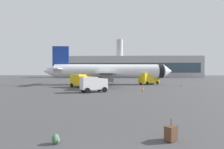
% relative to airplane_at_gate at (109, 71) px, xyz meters
% --- Properties ---
extents(airplane_at_gate, '(35.77, 32.29, 10.50)m').
position_rel_airplane_at_gate_xyz_m(airplane_at_gate, '(0.00, 0.00, 0.00)').
color(airplane_at_gate, white).
rests_on(airplane_at_gate, ground).
extents(service_truck, '(5.14, 4.69, 2.90)m').
position_rel_airplane_at_gate_xyz_m(service_truck, '(-6.03, -9.56, -2.05)').
color(service_truck, yellow).
rests_on(service_truck, ground).
extents(fuel_truck, '(6.18, 5.63, 3.20)m').
position_rel_airplane_at_gate_xyz_m(fuel_truck, '(11.02, 0.84, -1.88)').
color(fuel_truck, yellow).
rests_on(fuel_truck, ground).
extents(cargo_van, '(4.81, 4.00, 2.60)m').
position_rel_airplane_at_gate_xyz_m(cargo_van, '(-1.74, -19.08, -2.21)').
color(cargo_van, white).
rests_on(cargo_van, ground).
extents(safety_cone_near, '(0.44, 0.44, 0.82)m').
position_rel_airplane_at_gate_xyz_m(safety_cone_near, '(18.06, -4.81, -3.25)').
color(safety_cone_near, '#F2590C').
rests_on(safety_cone_near, ground).
extents(safety_cone_mid, '(0.44, 0.44, 0.62)m').
position_rel_airplane_at_gate_xyz_m(safety_cone_mid, '(-7.64, 0.37, -3.35)').
color(safety_cone_mid, '#F2590C').
rests_on(safety_cone_mid, ground).
extents(safety_cone_far, '(0.44, 0.44, 0.68)m').
position_rel_airplane_at_gate_xyz_m(safety_cone_far, '(11.76, 1.74, -3.32)').
color(safety_cone_far, '#F2590C').
rests_on(safety_cone_far, ground).
extents(safety_cone_outer, '(0.44, 0.44, 0.80)m').
position_rel_airplane_at_gate_xyz_m(safety_cone_outer, '(6.90, -17.05, -3.26)').
color(safety_cone_outer, '#F2590C').
rests_on(safety_cone_outer, ground).
extents(rolling_suitcase, '(0.74, 0.73, 1.10)m').
position_rel_airplane_at_gate_xyz_m(rolling_suitcase, '(5.09, -40.45, -3.27)').
color(rolling_suitcase, brown).
rests_on(rolling_suitcase, ground).
extents(traveller_backpack, '(0.36, 0.40, 0.48)m').
position_rel_airplane_at_gate_xyz_m(traveller_backpack, '(-0.46, -41.03, -3.42)').
color(traveller_backpack, '#476B4C').
rests_on(traveller_backpack, ground).
extents(terminal_building, '(96.47, 16.54, 26.14)m').
position_rel_airplane_at_gate_xyz_m(terminal_building, '(9.42, 75.13, 3.55)').
color(terminal_building, '#B2B2B7').
rests_on(terminal_building, ground).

